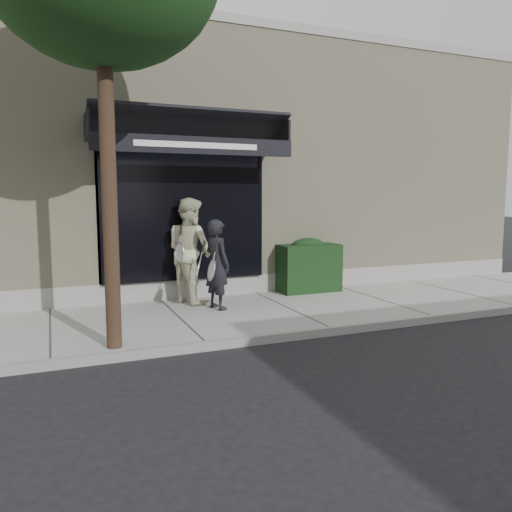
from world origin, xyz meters
name	(u,v)px	position (x,y,z in m)	size (l,w,h in m)	color
ground	(287,314)	(0.00, 0.00, 0.00)	(80.00, 80.00, 0.00)	black
sidewalk	(287,310)	(0.00, 0.00, 0.06)	(20.00, 3.00, 0.12)	gray
curb	(331,331)	(0.00, -1.55, 0.07)	(20.00, 0.10, 0.14)	gray
building_facade	(206,173)	(-0.01, 4.96, 2.74)	(14.30, 8.04, 5.64)	#C2BB94
hedge	(308,266)	(1.10, 1.25, 0.66)	(1.30, 0.70, 1.14)	black
pedestrian_front	(217,264)	(-1.21, 0.37, 0.92)	(0.81, 0.86, 1.61)	black
pedestrian_back	(190,250)	(-1.51, 1.10, 1.11)	(1.08, 1.19, 1.98)	beige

